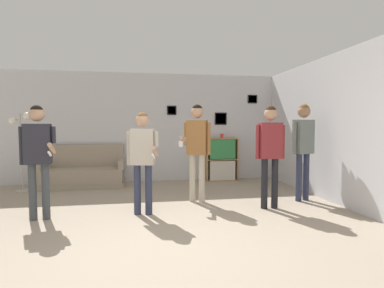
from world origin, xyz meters
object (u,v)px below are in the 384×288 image
at_px(bookshelf, 221,159).
at_px(drinking_cup, 222,136).
at_px(person_player_foreground_left, 38,150).
at_px(couch, 83,173).
at_px(person_spectator_near_bookshelf, 270,145).
at_px(person_player_foreground_center, 143,153).
at_px(person_spectator_far_right, 303,141).
at_px(person_watcher_holding_cup, 197,142).
at_px(floor_lamp, 21,136).

distance_m(bookshelf, drinking_cup, 0.60).
bearing_deg(person_player_foreground_left, drinking_cup, 37.21).
bearing_deg(bookshelf, couch, -176.75).
bearing_deg(person_spectator_near_bookshelf, bookshelf, 92.78).
xyz_separation_m(person_player_foreground_center, person_spectator_near_bookshelf, (2.12, 0.00, 0.09)).
distance_m(person_spectator_far_right, drinking_cup, 2.45).
relative_size(person_player_foreground_center, person_spectator_near_bookshelf, 0.93).
bearing_deg(person_watcher_holding_cup, bookshelf, 63.56).
bearing_deg(person_player_foreground_left, person_spectator_near_bookshelf, 0.29).
relative_size(couch, person_spectator_far_right, 1.04).
bearing_deg(person_player_foreground_left, bookshelf, 37.26).
distance_m(floor_lamp, person_player_foreground_center, 3.27).
xyz_separation_m(person_player_foreground_center, drinking_cup, (1.99, 2.66, 0.15)).
height_order(person_watcher_holding_cup, drinking_cup, person_watcher_holding_cup).
height_order(floor_lamp, person_player_foreground_center, floor_lamp).
relative_size(person_watcher_holding_cup, person_spectator_near_bookshelf, 1.03).
bearing_deg(person_player_foreground_left, person_player_foreground_center, 0.62).
relative_size(bookshelf, person_player_foreground_left, 0.63).
height_order(couch, bookshelf, bookshelf).
bearing_deg(person_spectator_far_right, person_player_foreground_center, -172.32).
height_order(person_player_foreground_center, drinking_cup, person_player_foreground_center).
distance_m(person_player_foreground_center, person_spectator_far_right, 2.97).
height_order(bookshelf, person_watcher_holding_cup, person_watcher_holding_cup).
distance_m(couch, bookshelf, 3.36).
bearing_deg(bookshelf, person_spectator_far_right, -67.06).
bearing_deg(couch, bookshelf, 3.25).
bearing_deg(person_player_foreground_center, person_watcher_holding_cup, 32.83).
relative_size(person_player_foreground_center, drinking_cup, 14.32).
distance_m(floor_lamp, person_watcher_holding_cup, 3.79).
bearing_deg(couch, person_player_foreground_center, -61.12).
relative_size(floor_lamp, person_watcher_holding_cup, 0.94).
height_order(bookshelf, person_player_foreground_center, person_player_foreground_center).
bearing_deg(person_spectator_far_right, drinking_cup, 112.78).
height_order(person_watcher_holding_cup, person_spectator_far_right, person_spectator_far_right).
bearing_deg(person_spectator_near_bookshelf, floor_lamp, 156.04).
xyz_separation_m(couch, person_player_foreground_center, (1.36, -2.46, 0.68)).
relative_size(person_spectator_far_right, drinking_cup, 15.99).
distance_m(bookshelf, person_spectator_far_right, 2.52).
xyz_separation_m(bookshelf, person_watcher_holding_cup, (-1.00, -2.02, 0.57)).
relative_size(couch, person_watcher_holding_cup, 1.04).
bearing_deg(drinking_cup, person_player_foreground_center, -126.91).
bearing_deg(person_player_foreground_center, person_spectator_near_bookshelf, 0.05).
xyz_separation_m(bookshelf, person_spectator_near_bookshelf, (0.13, -2.65, 0.53)).
distance_m(person_watcher_holding_cup, person_spectator_near_bookshelf, 1.30).
height_order(person_player_foreground_center, person_watcher_holding_cup, person_watcher_holding_cup).
bearing_deg(person_spectator_near_bookshelf, drinking_cup, 92.62).
height_order(couch, floor_lamp, floor_lamp).
distance_m(person_watcher_holding_cup, drinking_cup, 2.26).
xyz_separation_m(bookshelf, floor_lamp, (-4.51, -0.59, 0.65)).
bearing_deg(person_spectator_near_bookshelf, person_player_foreground_left, -179.71).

